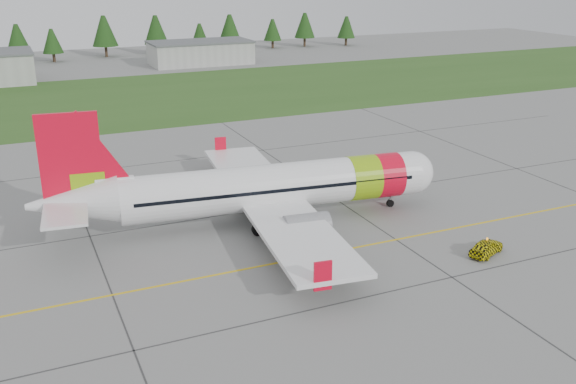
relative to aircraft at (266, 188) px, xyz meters
name	(u,v)px	position (x,y,z in m)	size (l,w,h in m)	color
ground	(340,303)	(-1.02, -16.89, -3.39)	(320.00, 320.00, 0.00)	gray
aircraft	(266,188)	(0.00, 0.00, 0.00)	(38.71, 35.91, 11.74)	white
follow_me_car	(488,233)	(14.26, -14.59, -1.42)	(1.58, 1.34, 3.93)	#FFF30E
grass_strip	(126,99)	(-1.02, 65.11, -3.37)	(320.00, 50.00, 0.03)	#30561E
taxi_guideline	(295,259)	(-1.02, -8.89, -3.37)	(120.00, 0.25, 0.02)	gold
hangar_east	(201,53)	(23.98, 101.11, -0.79)	(24.00, 12.00, 5.20)	#A8A8A3
treeline	(83,40)	(-1.02, 121.11, 1.61)	(160.00, 8.00, 10.00)	#1C3F14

